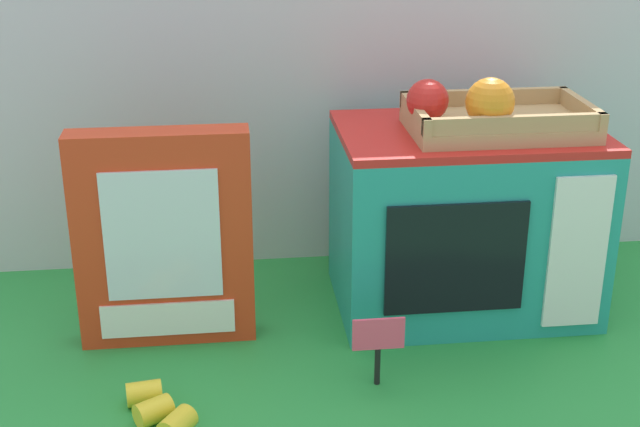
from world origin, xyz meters
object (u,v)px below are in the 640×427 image
Objects in this scene: price_sign at (378,341)px; cookie_set_box at (164,239)px; food_groups_crate at (487,115)px; toy_microwave at (464,219)px; loose_toy_banana at (158,409)px.

cookie_set_box is at bearing 150.48° from price_sign.
food_groups_crate reaches higher than cookie_set_box.
toy_microwave is 0.17m from food_groups_crate.
loose_toy_banana is (-0.48, -0.24, -0.30)m from food_groups_crate.
toy_microwave is at bearing 30.26° from loose_toy_banana.
price_sign is 0.30m from loose_toy_banana.
cookie_set_box reaches higher than price_sign.
price_sign is (-0.19, -0.19, -0.25)m from food_groups_crate.
cookie_set_box is 0.25m from loose_toy_banana.
food_groups_crate is 2.67× the size of price_sign.
price_sign is at bearing -134.13° from food_groups_crate.
price_sign is 0.83× the size of loose_toy_banana.
cookie_set_box is 2.65× the size of loose_toy_banana.
price_sign is at bearing -128.03° from toy_microwave.
food_groups_crate is at bearing -58.10° from toy_microwave.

